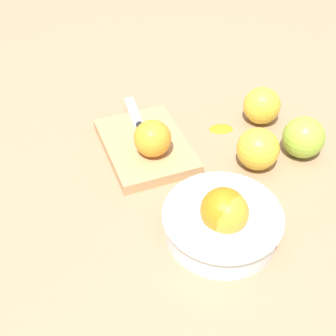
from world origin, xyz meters
The scene contains 9 objects.
ground_plane centered at (0.00, 0.00, 0.00)m, with size 2.40×2.40×0.00m, color #997556.
bowl centered at (-0.19, 0.09, 0.04)m, with size 0.20×0.20×0.10m.
cutting_board centered at (0.07, 0.08, 0.01)m, with size 0.22×0.16×0.02m, color tan.
orange_on_board centered at (0.03, 0.08, 0.06)m, with size 0.07×0.07×0.07m, color orange.
knife centered at (0.13, 0.06, 0.03)m, with size 0.15×0.06×0.01m.
apple_front_left centered at (-0.11, -0.18, 0.04)m, with size 0.08×0.08×0.08m, color #8EB738.
apple_front_center centered at (0.02, -0.19, 0.04)m, with size 0.08×0.08×0.08m, color gold.
apple_front_left_2 centered at (-0.09, -0.08, 0.04)m, with size 0.08×0.08×0.08m, color gold.
citrus_peel centered at (0.04, -0.10, 0.00)m, with size 0.05×0.04×0.01m, color orange.
Camera 1 is at (-0.57, 0.43, 0.60)m, focal length 49.23 mm.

